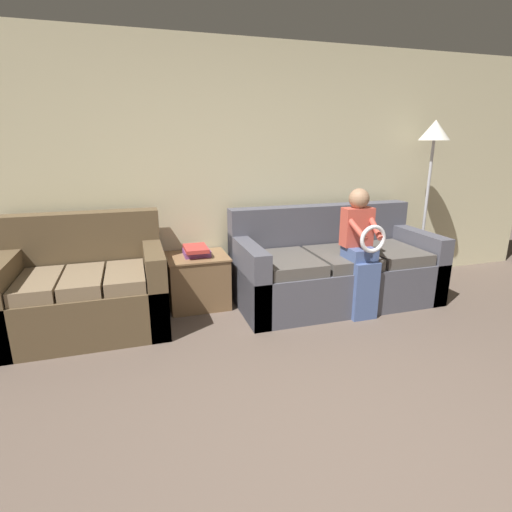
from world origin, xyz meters
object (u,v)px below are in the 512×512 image
at_px(couch_main, 333,269).
at_px(couch_side, 87,291).
at_px(book_stack, 196,251).
at_px(side_shelf, 198,280).
at_px(floor_lamp, 433,146).
at_px(child_left_seated, 361,246).

distance_m(couch_main, couch_side, 2.37).
height_order(couch_main, couch_side, couch_side).
bearing_deg(book_stack, couch_side, -168.20).
distance_m(side_shelf, floor_lamp, 2.88).
bearing_deg(side_shelf, child_left_seated, -24.76).
bearing_deg(book_stack, floor_lamp, -1.44).
bearing_deg(couch_side, couch_main, -1.05).
bearing_deg(floor_lamp, child_left_seated, -153.26).
height_order(child_left_seated, book_stack, child_left_seated).
bearing_deg(couch_main, floor_lamp, 8.71).
bearing_deg(couch_side, floor_lamp, 2.30).
bearing_deg(side_shelf, couch_main, -10.39).
distance_m(child_left_seated, side_shelf, 1.61).
height_order(couch_main, side_shelf, couch_main).
bearing_deg(child_left_seated, couch_side, 169.56).
xyz_separation_m(side_shelf, book_stack, (-0.00, 0.00, 0.30)).
height_order(couch_side, floor_lamp, floor_lamp).
xyz_separation_m(couch_side, book_stack, (1.00, 0.21, 0.23)).
height_order(couch_side, child_left_seated, child_left_seated).
bearing_deg(couch_main, child_left_seated, -82.74).
relative_size(child_left_seated, side_shelf, 2.01).
distance_m(couch_side, child_left_seated, 2.48).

